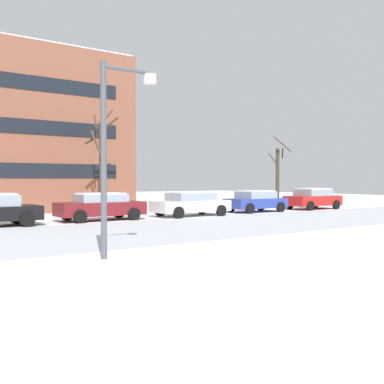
{
  "coord_description": "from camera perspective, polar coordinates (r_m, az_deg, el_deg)",
  "views": [
    {
      "loc": [
        0.99,
        -13.19,
        2.04
      ],
      "look_at": [
        13.93,
        5.05,
        1.48
      ],
      "focal_mm": 42.95,
      "sensor_mm": 36.0,
      "label": 1
    }
  ],
  "objects": [
    {
      "name": "building_far_right",
      "position": [
        33.98,
        -22.51,
        6.87
      ],
      "size": [
        15.35,
        9.67,
        10.65
      ],
      "color": "brown",
      "rests_on": "ground"
    },
    {
      "name": "parked_car_red",
      "position": [
        33.77,
        14.79,
        -0.78
      ],
      "size": [
        4.27,
        2.1,
        1.49
      ],
      "color": "red",
      "rests_on": "ground"
    },
    {
      "name": "parked_car_blue",
      "position": [
        29.95,
        7.91,
        -1.11
      ],
      "size": [
        4.12,
        2.06,
        1.4
      ],
      "color": "#283D93",
      "rests_on": "ground"
    },
    {
      "name": "tree_far_mid",
      "position": [
        27.55,
        -11.12,
        3.49
      ],
      "size": [
        1.93,
        1.73,
        6.29
      ],
      "color": "#423326",
      "rests_on": "ground"
    },
    {
      "name": "parked_car_maroon",
      "position": [
        23.84,
        -11.27,
        -1.74
      ],
      "size": [
        4.45,
        1.96,
        1.41
      ],
      "color": "maroon",
      "rests_on": "ground"
    },
    {
      "name": "parked_car_white",
      "position": [
        26.25,
        -0.16,
        -1.45
      ],
      "size": [
        4.52,
        2.1,
        1.39
      ],
      "color": "white",
      "rests_on": "ground"
    },
    {
      "name": "street_lamp",
      "position": [
        12.29,
        -9.63,
        6.69
      ],
      "size": [
        1.64,
        0.36,
        5.14
      ],
      "color": "#4C4F54",
      "rests_on": "ground"
    },
    {
      "name": "tree_far_right",
      "position": [
        36.87,
        10.59,
        2.08
      ],
      "size": [
        1.59,
        1.6,
        5.46
      ],
      "color": "#423326",
      "rests_on": "ground"
    }
  ]
}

